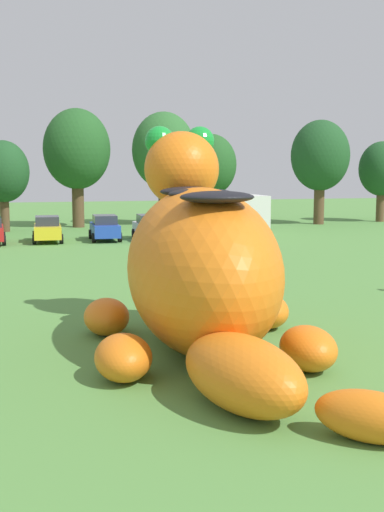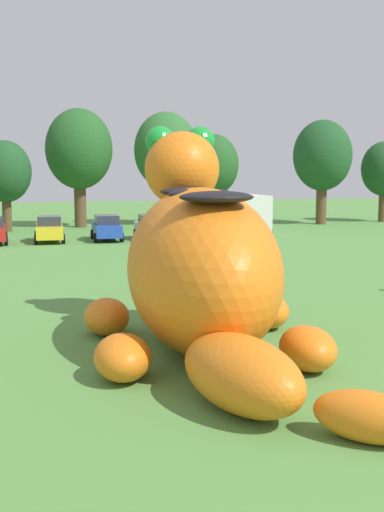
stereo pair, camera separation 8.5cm
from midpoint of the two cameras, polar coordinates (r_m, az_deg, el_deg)
name	(u,v)px [view 2 (the right image)]	position (r m, az deg, el deg)	size (l,w,h in m)	color
ground_plane	(177,348)	(17.88, -1.19, -8.00)	(160.00, 160.00, 0.00)	#568E42
giant_inflatable_creature	(202,267)	(17.17, 1.02, -1.01)	(6.40, 12.06, 6.12)	orange
car_yellow	(49,229)	(44.08, -12.28, 2.31)	(2.00, 4.13, 1.72)	yellow
car_blue	(107,228)	(44.41, -7.40, 2.46)	(1.99, 4.12, 1.72)	#2347B7
car_white	(151,227)	(44.61, -3.53, 2.54)	(1.94, 4.10, 1.72)	white
box_truck	(242,213)	(47.65, 4.45, 3.75)	(2.66, 6.51, 2.95)	silver
tree_centre_left	(5,172)	(52.05, -15.91, 7.05)	(3.91, 3.91, 6.95)	brown
tree_centre	(79,150)	(54.73, -9.78, 9.11)	(5.45, 5.45, 9.67)	brown
tree_centre_right	(166,151)	(56.26, -2.25, 9.11)	(5.40, 5.40, 9.59)	brown
tree_mid_right	(213,165)	(57.31, 1.92, 7.91)	(4.39, 4.39, 7.79)	brown
tree_right	(322,156)	(58.03, 11.35, 8.53)	(5.05, 5.05, 8.97)	brown
tree_far_right	(384,169)	(62.06, 16.44, 7.27)	(4.09, 4.09, 7.25)	brown
spectator_wandering	(219,230)	(42.64, 2.45, 2.30)	(0.38, 0.26, 1.71)	#726656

